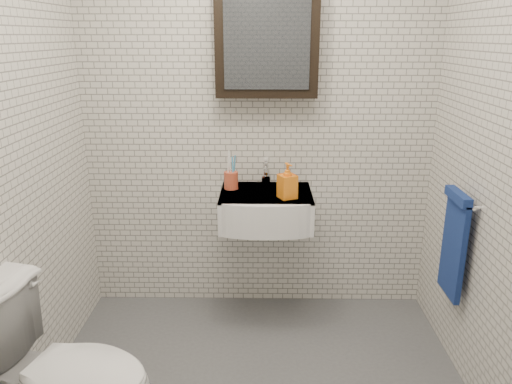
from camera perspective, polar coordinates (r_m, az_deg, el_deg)
room_shell at (r=2.12m, az=-0.04°, el=9.64°), size 2.22×2.02×2.51m
washbasin at (r=3.00m, az=1.14°, el=-1.96°), size 0.55×0.50×0.20m
faucet at (r=3.14m, az=1.14°, el=2.02°), size 0.06×0.20×0.15m
mirror_cabinet at (r=3.02m, az=1.24°, el=16.43°), size 0.60×0.15×0.60m
towel_rail at (r=2.84m, az=21.74°, el=-5.10°), size 0.09×0.30×0.58m
toothbrush_cup at (r=3.07m, az=-2.87°, el=1.45°), size 0.09×0.09×0.24m
soap_bottle at (r=2.88m, az=3.61°, el=1.28°), size 0.13×0.13×0.21m
toilet at (r=2.34m, az=-21.37°, el=-19.15°), size 0.87×0.63×0.80m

